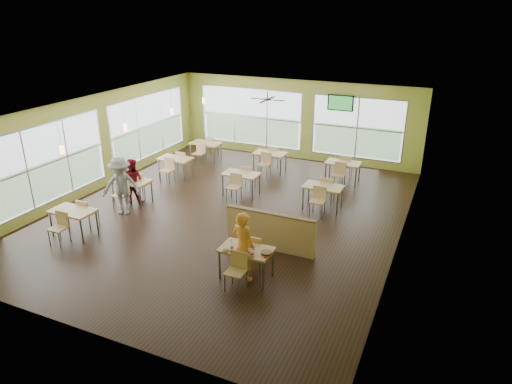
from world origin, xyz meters
TOP-DOWN VIEW (x-y plane):
  - room at (0.00, 0.00)m, footprint 12.00×12.04m
  - window_bays at (-2.65, 3.08)m, footprint 9.24×10.24m
  - main_table at (2.00, -3.00)m, footprint 1.22×1.52m
  - half_wall_divider at (2.00, -1.55)m, footprint 2.40×0.14m
  - dining_tables at (-1.05, 1.71)m, footprint 6.92×8.72m
  - pendant_lights at (-3.20, 0.68)m, footprint 0.11×7.31m
  - ceiling_fan at (-0.00, 3.00)m, footprint 1.25×1.25m
  - tv_backwall at (1.80, 5.90)m, footprint 1.00×0.07m
  - man_plaid at (1.96, -3.06)m, footprint 0.70×0.55m
  - patron_maroon at (-3.17, -0.48)m, footprint 0.81×0.69m
  - patron_grey at (-2.91, -1.31)m, footprint 1.32×1.07m
  - cup_blue at (1.72, -3.16)m, footprint 0.08×0.08m
  - cup_yellow at (1.93, -3.08)m, footprint 0.09×0.09m
  - cup_red_near at (2.20, -3.19)m, footprint 0.11×0.11m
  - cup_red_far at (2.25, -3.25)m, footprint 0.10×0.10m
  - food_basket at (2.52, -3.04)m, footprint 0.26×0.26m
  - ketchup_cup at (2.55, -3.18)m, footprint 0.07×0.07m
  - wrapper_left at (1.63, -3.28)m, footprint 0.20×0.19m
  - wrapper_mid at (2.07, -2.89)m, footprint 0.21×0.20m
  - wrapper_right at (2.26, -3.30)m, footprint 0.16×0.15m

SIDE VIEW (x-z plane):
  - half_wall_divider at x=2.00m, z-range 0.00..1.04m
  - dining_tables at x=-1.05m, z-range 0.20..1.07m
  - main_table at x=2.00m, z-range 0.20..1.07m
  - patron_maroon at x=-3.17m, z-range 0.00..1.46m
  - ketchup_cup at x=2.55m, z-range 0.75..0.78m
  - wrapper_right at x=2.26m, z-range 0.75..0.78m
  - wrapper_left at x=1.63m, z-range 0.75..0.79m
  - wrapper_mid at x=2.07m, z-range 0.75..0.80m
  - food_basket at x=2.52m, z-range 0.75..0.81m
  - cup_blue at x=1.72m, z-range 0.66..0.96m
  - cup_yellow at x=1.93m, z-range 0.65..0.99m
  - cup_red_far at x=2.25m, z-range 0.65..0.99m
  - cup_red_near at x=2.20m, z-range 0.64..1.02m
  - man_plaid at x=1.96m, z-range 0.00..1.68m
  - patron_grey at x=-2.91m, z-range 0.00..1.78m
  - window_bays at x=-2.65m, z-range 0.29..2.66m
  - room at x=0.00m, z-range 0.00..3.20m
  - tv_backwall at x=1.80m, z-range 2.15..2.75m
  - pendant_lights at x=-3.20m, z-range 2.02..2.88m
  - ceiling_fan at x=0.00m, z-range 2.80..3.09m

